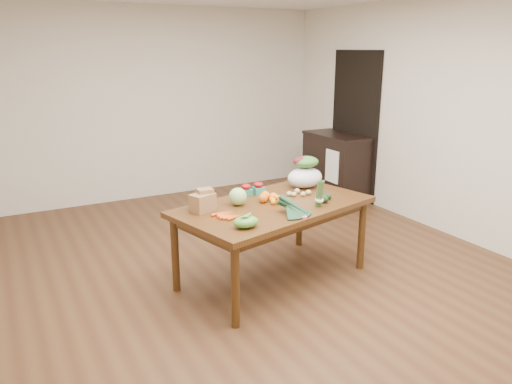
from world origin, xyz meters
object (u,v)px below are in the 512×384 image
salad_bag (305,173)px  asparagus_bundle (320,194)px  mandarin_cluster (276,198)px  kale_bunch (296,207)px  dining_table (273,242)px  cabbage (238,197)px  cabinet (336,166)px  paper_bag (202,201)px

salad_bag → asparagus_bundle: bearing=-112.3°
asparagus_bundle → mandarin_cluster: bearing=118.7°
mandarin_cluster → kale_bunch: bearing=-96.5°
dining_table → cabbage: 0.56m
cabbage → mandarin_cluster: size_ratio=0.90×
cabinet → salad_bag: size_ratio=2.71×
cabinet → paper_bag: 3.36m
kale_bunch → paper_bag: bearing=128.8°
cabinet → mandarin_cluster: size_ratio=5.67×
paper_bag → salad_bag: 1.24m
salad_bag → cabinet: bearing=44.6°
salad_bag → kale_bunch: bearing=-128.4°
mandarin_cluster → salad_bag: 0.62m
kale_bunch → dining_table: bearing=75.8°
mandarin_cluster → paper_bag: bearing=172.7°
dining_table → mandarin_cluster: 0.42m
cabinet → kale_bunch: cabinet is taller
dining_table → asparagus_bundle: (0.32, -0.27, 0.50)m
paper_bag → dining_table: bearing=-9.9°
mandarin_cluster → cabinet: bearing=41.7°
asparagus_bundle → salad_bag: (0.25, 0.61, 0.02)m
dining_table → mandarin_cluster: (0.05, 0.02, 0.41)m
asparagus_bundle → salad_bag: size_ratio=0.66×
mandarin_cluster → dining_table: bearing=-151.2°
mandarin_cluster → asparagus_bundle: (0.27, -0.29, 0.09)m
mandarin_cluster → salad_bag: size_ratio=0.48×
dining_table → asparagus_bundle: size_ratio=7.16×
kale_bunch → mandarin_cluster: bearing=69.4°
paper_bag → asparagus_bundle: asparagus_bundle is taller
dining_table → mandarin_cluster: size_ratio=9.94×
mandarin_cluster → kale_bunch: size_ratio=0.45×
kale_bunch → asparagus_bundle: bearing=4.5°
dining_table → cabinet: bearing=27.3°
mandarin_cluster → asparagus_bundle: bearing=-47.2°
asparagus_bundle → dining_table: bearing=125.6°
cabinet → paper_bag: same height
paper_bag → salad_bag: size_ratio=0.71×
paper_bag → salad_bag: salad_bag is taller
dining_table → paper_bag: paper_bag is taller
dining_table → kale_bunch: 0.59m
mandarin_cluster → asparagus_bundle: size_ratio=0.72×
cabinet → salad_bag: bearing=-135.4°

